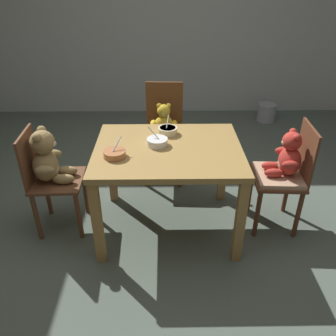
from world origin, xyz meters
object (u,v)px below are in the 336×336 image
object	(u,v)px
porridge_bowl_terracotta_near_left	(115,154)
metal_pail	(266,112)
teddy_chair_far_center	(164,128)
porridge_bowl_white_center	(157,142)
teddy_chair_near_right	(285,166)
dining_table	(168,160)
teddy_chair_near_left	(48,165)
porridge_bowl_cream_far_center	(167,130)

from	to	relation	value
porridge_bowl_terracotta_near_left	metal_pail	xyz separation A→B (m)	(1.71, 2.28, -0.62)
teddy_chair_far_center	porridge_bowl_terracotta_near_left	world-z (taller)	teddy_chair_far_center
porridge_bowl_terracotta_near_left	porridge_bowl_white_center	bearing A→B (deg)	30.37
teddy_chair_near_right	porridge_bowl_terracotta_near_left	xyz separation A→B (m)	(-1.23, -0.15, 0.20)
teddy_chair_near_right	metal_pail	bearing A→B (deg)	-99.55
dining_table	teddy_chair_far_center	bearing A→B (deg)	92.05
teddy_chair_far_center	porridge_bowl_white_center	distance (m)	0.77
teddy_chair_near_right	teddy_chair_near_left	distance (m)	1.75
teddy_chair_near_left	porridge_bowl_cream_far_center	world-z (taller)	teddy_chair_near_left
teddy_chair_near_right	metal_pail	size ratio (longest dim) A/B	3.55
teddy_chair_near_right	teddy_chair_near_left	bearing A→B (deg)	3.27
dining_table	teddy_chair_far_center	size ratio (longest dim) A/B	1.15
metal_pail	teddy_chair_far_center	bearing A→B (deg)	-135.11
dining_table	porridge_bowl_cream_far_center	bearing A→B (deg)	90.89
teddy_chair_near_left	porridge_bowl_white_center	size ratio (longest dim) A/B	5.65
metal_pail	dining_table	bearing A→B (deg)	-122.11
teddy_chair_far_center	porridge_bowl_white_center	bearing A→B (deg)	-0.86
teddy_chair_near_left	metal_pail	size ratio (longest dim) A/B	3.51
porridge_bowl_terracotta_near_left	metal_pail	world-z (taller)	porridge_bowl_terracotta_near_left
dining_table	porridge_bowl_white_center	distance (m)	0.15
dining_table	porridge_bowl_white_center	world-z (taller)	porridge_bowl_white_center
teddy_chair_near_left	teddy_chair_far_center	bearing A→B (deg)	39.78
porridge_bowl_cream_far_center	metal_pail	distance (m)	2.43
teddy_chair_far_center	porridge_bowl_white_center	xyz separation A→B (m)	(-0.05, -0.74, 0.22)
teddy_chair_near_left	porridge_bowl_terracotta_near_left	world-z (taller)	teddy_chair_near_left
dining_table	metal_pail	size ratio (longest dim) A/B	4.35
porridge_bowl_cream_far_center	porridge_bowl_terracotta_near_left	bearing A→B (deg)	-134.81
teddy_chair_near_right	teddy_chair_far_center	xyz separation A→B (m)	(-0.90, 0.75, -0.02)
porridge_bowl_cream_far_center	porridge_bowl_white_center	bearing A→B (deg)	-110.72
teddy_chair_near_left	teddy_chair_near_right	bearing A→B (deg)	-1.80
teddy_chair_near_left	porridge_bowl_cream_far_center	size ratio (longest dim) A/B	5.36
porridge_bowl_white_center	porridge_bowl_terracotta_near_left	distance (m)	0.33
teddy_chair_near_left	dining_table	bearing A→B (deg)	-3.14
teddy_chair_near_right	teddy_chair_near_left	world-z (taller)	teddy_chair_near_right
teddy_chair_near_left	porridge_bowl_white_center	distance (m)	0.82
dining_table	teddy_chair_near_right	xyz separation A→B (m)	(0.87, 0.02, -0.08)
teddy_chair_near_right	porridge_bowl_terracotta_near_left	world-z (taller)	teddy_chair_near_right
teddy_chair_near_right	porridge_bowl_cream_far_center	world-z (taller)	teddy_chair_near_right
porridge_bowl_cream_far_center	metal_pail	xyz separation A→B (m)	(1.35, 1.92, -0.62)
teddy_chair_near_right	porridge_bowl_white_center	bearing A→B (deg)	2.23
teddy_chair_near_left	porridge_bowl_terracotta_near_left	bearing A→B (deg)	-17.86
dining_table	porridge_bowl_cream_far_center	size ratio (longest dim) A/B	6.63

